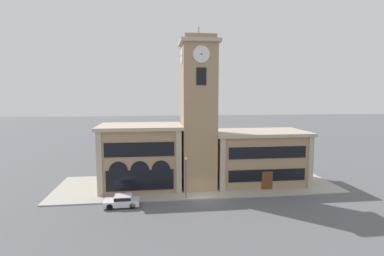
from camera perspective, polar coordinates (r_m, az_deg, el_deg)
name	(u,v)px	position (r m, az deg, el deg)	size (l,w,h in m)	color
ground_plane	(204,200)	(38.18, 2.32, -13.48)	(300.00, 300.00, 0.00)	#56565B
sidewalk_kerb	(197,185)	(43.88, 1.00, -10.71)	(39.27, 12.20, 0.15)	#A39E93
clock_tower	(199,114)	(40.81, 1.27, 2.74)	(5.20, 5.20, 21.88)	#9E7F5B
town_hall_left_wing	(141,156)	(42.71, -9.69, -5.25)	(11.46, 8.28, 8.80)	#9E7F5B
town_hall_right_wing	(258,157)	(45.34, 12.46, -5.34)	(13.78, 8.28, 7.70)	#9E7F5B
parked_car_near	(122,201)	(36.62, -13.16, -13.34)	(4.08, 1.93, 1.35)	silver
street_lamp	(186,171)	(37.27, -1.18, -8.17)	(0.36, 0.36, 5.19)	#4C4C51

